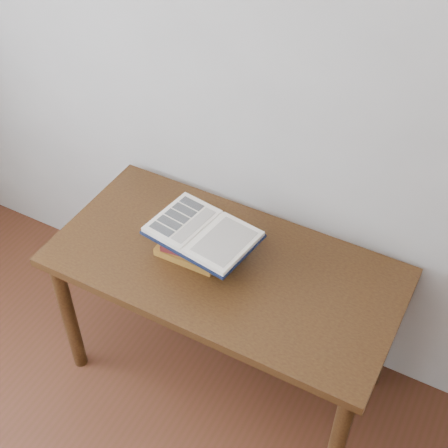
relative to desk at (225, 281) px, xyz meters
The scene contains 3 objects.
desk is the anchor object (origin of this frame).
book_stack 0.21m from the desk, behind, with size 0.27×0.21×0.12m.
open_book 0.25m from the desk, behind, with size 0.42×0.32×0.03m.
Camera 1 is at (0.81, -0.03, 2.43)m, focal length 50.00 mm.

